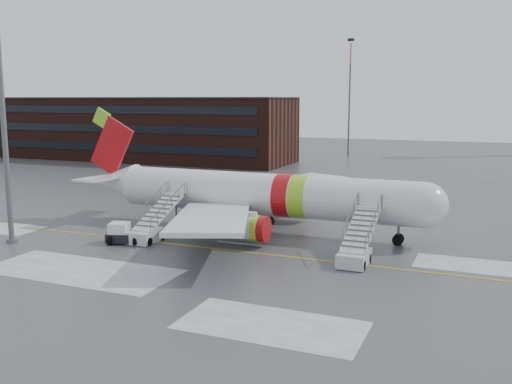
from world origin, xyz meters
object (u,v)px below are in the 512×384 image
at_px(airliner, 255,194).
at_px(airstair_aft, 151,228).
at_px(airstair_fwd, 357,249).
at_px(light_mast_near, 0,74).
at_px(pushback_tug, 123,234).

relative_size(airliner, airstair_aft, 4.55).
xyz_separation_m(airstair_fwd, light_mast_near, (-28.25, -5.30, 12.94)).
xyz_separation_m(airliner, light_mast_near, (-17.34, -11.83, 10.59)).
distance_m(airstair_aft, light_mast_near, 17.44).
relative_size(pushback_tug, light_mast_near, 0.12).
relative_size(airstair_fwd, light_mast_near, 0.28).
height_order(airstair_fwd, pushback_tug, airstair_fwd).
bearing_deg(light_mast_near, airliner, 34.31).
bearing_deg(airliner, light_mast_near, -145.69).
height_order(airstair_aft, pushback_tug, airstair_aft).
xyz_separation_m(airstair_fwd, airstair_aft, (-17.83, 0.00, 0.00)).
distance_m(airstair_aft, pushback_tug, 2.42).
bearing_deg(light_mast_near, airstair_aft, 26.96).
height_order(pushback_tug, light_mast_near, light_mast_near).
bearing_deg(pushback_tug, airliner, 44.39).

